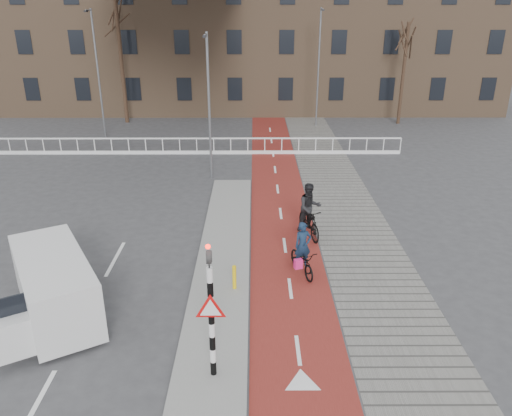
{
  "coord_description": "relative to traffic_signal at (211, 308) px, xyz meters",
  "views": [
    {
      "loc": [
        0.37,
        -11.48,
        8.32
      ],
      "look_at": [
        0.44,
        5.0,
        1.5
      ],
      "focal_mm": 35.0,
      "sensor_mm": 36.0,
      "label": 1
    }
  ],
  "objects": [
    {
      "name": "streetlight_left",
      "position": [
        -8.98,
        23.28,
        2.0
      ],
      "size": [
        0.12,
        0.12,
        7.97
      ],
      "primitive_type": "cylinder",
      "color": "slate",
      "rests_on": "ground"
    },
    {
      "name": "railing",
      "position": [
        -4.4,
        19.02,
        -1.68
      ],
      "size": [
        28.0,
        0.1,
        0.99
      ],
      "color": "silver",
      "rests_on": "ground"
    },
    {
      "name": "townhouse_row",
      "position": [
        -2.4,
        34.02,
        5.82
      ],
      "size": [
        46.0,
        10.0,
        15.9
      ],
      "color": "#7F6047",
      "rests_on": "ground"
    },
    {
      "name": "tree_mid",
      "position": [
        -8.52,
        27.5,
        2.34
      ],
      "size": [
        0.28,
        0.28,
        8.66
      ],
      "primitive_type": "cylinder",
      "color": "black",
      "rests_on": "ground"
    },
    {
      "name": "van",
      "position": [
        -4.63,
        2.64,
        -1.02
      ],
      "size": [
        3.62,
        4.55,
        1.84
      ],
      "rotation": [
        0.0,
        0.0,
        0.52
      ],
      "color": "silver",
      "rests_on": "ground"
    },
    {
      "name": "streetlight_near",
      "position": [
        -1.2,
        14.67,
        1.55
      ],
      "size": [
        0.12,
        0.12,
        7.08
      ],
      "primitive_type": "cylinder",
      "color": "slate",
      "rests_on": "ground"
    },
    {
      "name": "traffic_signal",
      "position": [
        0.0,
        0.0,
        0.0
      ],
      "size": [
        0.8,
        0.8,
        3.68
      ],
      "color": "black",
      "rests_on": "curb_island"
    },
    {
      "name": "bollard",
      "position": [
        0.36,
        3.86,
        -1.48
      ],
      "size": [
        0.12,
        0.12,
        0.77
      ],
      "primitive_type": "cylinder",
      "color": "yellow",
      "rests_on": "curb_island"
    },
    {
      "name": "cyclist_far",
      "position": [
        3.05,
        7.8,
        -1.1
      ],
      "size": [
        1.09,
        2.08,
        2.13
      ],
      "rotation": [
        0.0,
        0.0,
        0.27
      ],
      "color": "black",
      "rests_on": "bike_lane"
    },
    {
      "name": "ground",
      "position": [
        0.6,
        2.02,
        -1.99
      ],
      "size": [
        120.0,
        120.0,
        0.0
      ],
      "primitive_type": "plane",
      "color": "#38383A",
      "rests_on": "ground"
    },
    {
      "name": "sidewalk",
      "position": [
        4.9,
        12.02,
        -1.98
      ],
      "size": [
        3.0,
        60.0,
        0.01
      ],
      "primitive_type": "cube",
      "color": "slate",
      "rests_on": "ground"
    },
    {
      "name": "streetlight_right",
      "position": [
        5.48,
        26.41,
        2.01
      ],
      "size": [
        0.12,
        0.12,
        7.99
      ],
      "primitive_type": "cylinder",
      "color": "slate",
      "rests_on": "ground"
    },
    {
      "name": "tree_right",
      "position": [
        11.64,
        27.02,
        1.54
      ],
      "size": [
        0.24,
        0.24,
        7.06
      ],
      "primitive_type": "cylinder",
      "color": "black",
      "rests_on": "ground"
    },
    {
      "name": "curb_island",
      "position": [
        -0.1,
        6.02,
        -1.93
      ],
      "size": [
        1.8,
        16.0,
        0.12
      ],
      "primitive_type": "cube",
      "color": "gray",
      "rests_on": "ground"
    },
    {
      "name": "cyclist_near",
      "position": [
        2.55,
        4.98,
        -1.38
      ],
      "size": [
        1.12,
        1.82,
        1.81
      ],
      "rotation": [
        0.0,
        0.0,
        0.33
      ],
      "color": "black",
      "rests_on": "bike_lane"
    },
    {
      "name": "bike_lane",
      "position": [
        2.1,
        12.02,
        -1.98
      ],
      "size": [
        2.5,
        60.0,
        0.01
      ],
      "primitive_type": "cube",
      "color": "maroon",
      "rests_on": "ground"
    }
  ]
}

